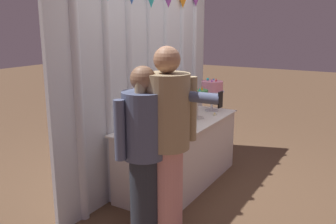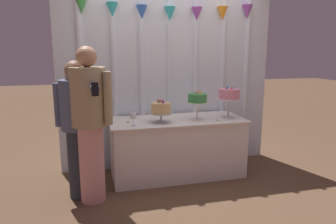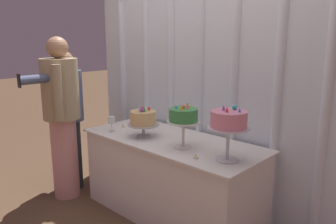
# 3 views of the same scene
# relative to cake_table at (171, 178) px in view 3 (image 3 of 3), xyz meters

# --- Properties ---
(ground_plane) EXTENTS (24.00, 24.00, 0.00)m
(ground_plane) POSITION_rel_cake_table_xyz_m (0.00, -0.10, -0.38)
(ground_plane) COLOR brown
(draped_curtain) EXTENTS (2.97, 0.15, 2.49)m
(draped_curtain) POSITION_rel_cake_table_xyz_m (-0.02, 0.42, 0.93)
(draped_curtain) COLOR silver
(draped_curtain) RESTS_ON ground_plane
(cake_table) EXTENTS (1.73, 0.74, 0.75)m
(cake_table) POSITION_rel_cake_table_xyz_m (0.00, 0.00, 0.00)
(cake_table) COLOR white
(cake_table) RESTS_ON ground_plane
(cake_display_leftmost) EXTENTS (0.29, 0.29, 0.29)m
(cake_display_leftmost) POSITION_rel_cake_table_xyz_m (-0.24, -0.12, 0.55)
(cake_display_leftmost) COLOR #B2B2B7
(cake_display_leftmost) RESTS_ON cake_table
(cake_display_center) EXTENTS (0.28, 0.28, 0.38)m
(cake_display_center) POSITION_rel_cake_table_xyz_m (0.23, -0.11, 0.64)
(cake_display_center) COLOR silver
(cake_display_center) RESTS_ON cake_table
(cake_display_rightmost) EXTENTS (0.31, 0.31, 0.42)m
(cake_display_rightmost) POSITION_rel_cake_table_xyz_m (0.66, -0.10, 0.67)
(cake_display_rightmost) COLOR silver
(cake_display_rightmost) RESTS_ON cake_table
(wine_glass) EXTENTS (0.07, 0.07, 0.15)m
(wine_glass) POSITION_rel_cake_table_xyz_m (-0.59, -0.22, 0.49)
(wine_glass) COLOR silver
(wine_glass) RESTS_ON cake_table
(tealight_far_left) EXTENTS (0.05, 0.05, 0.03)m
(tealight_far_left) POSITION_rel_cake_table_xyz_m (-0.63, -0.05, 0.38)
(tealight_far_left) COLOR beige
(tealight_far_left) RESTS_ON cake_table
(tealight_near_left) EXTENTS (0.05, 0.05, 0.03)m
(tealight_near_left) POSITION_rel_cake_table_xyz_m (0.47, -0.23, 0.38)
(tealight_near_left) COLOR beige
(tealight_near_left) RESTS_ON cake_table
(guest_man_dark_suit) EXTENTS (0.51, 0.51, 1.66)m
(guest_man_dark_suit) POSITION_rel_cake_table_xyz_m (-1.08, -0.47, 0.52)
(guest_man_dark_suit) COLOR #D6938E
(guest_man_dark_suit) RESTS_ON ground_plane
(guest_girl_blue_dress) EXTENTS (0.47, 0.79, 1.51)m
(guest_girl_blue_dress) POSITION_rel_cake_table_xyz_m (-1.22, -0.34, 0.45)
(guest_girl_blue_dress) COLOR #282D38
(guest_girl_blue_dress) RESTS_ON ground_plane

